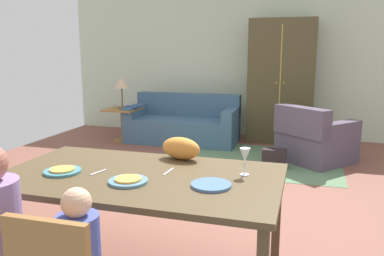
# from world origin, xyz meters

# --- Properties ---
(ground_plane) EXTENTS (7.06, 6.10, 0.02)m
(ground_plane) POSITION_xyz_m (0.00, 0.45, -0.01)
(ground_plane) COLOR brown
(back_wall) EXTENTS (7.06, 0.10, 2.70)m
(back_wall) POSITION_xyz_m (0.00, 3.55, 1.35)
(back_wall) COLOR beige
(back_wall) RESTS_ON ground_plane
(dining_table) EXTENTS (1.89, 1.07, 0.76)m
(dining_table) POSITION_xyz_m (-0.02, -1.44, 0.70)
(dining_table) COLOR brown
(dining_table) RESTS_ON ground_plane
(plate_near_man) EXTENTS (0.25, 0.25, 0.02)m
(plate_near_man) POSITION_xyz_m (-0.54, -1.56, 0.77)
(plate_near_man) COLOR teal
(plate_near_man) RESTS_ON dining_table
(pizza_near_man) EXTENTS (0.17, 0.17, 0.01)m
(pizza_near_man) POSITION_xyz_m (-0.54, -1.56, 0.78)
(pizza_near_man) COLOR gold
(pizza_near_man) RESTS_ON plate_near_man
(plate_near_child) EXTENTS (0.25, 0.25, 0.02)m
(plate_near_child) POSITION_xyz_m (-0.02, -1.62, 0.77)
(plate_near_child) COLOR teal
(plate_near_child) RESTS_ON dining_table
(pizza_near_child) EXTENTS (0.17, 0.17, 0.01)m
(pizza_near_child) POSITION_xyz_m (-0.02, -1.62, 0.78)
(pizza_near_child) COLOR gold
(pizza_near_child) RESTS_ON plate_near_child
(plate_near_woman) EXTENTS (0.25, 0.25, 0.02)m
(plate_near_woman) POSITION_xyz_m (0.50, -1.54, 0.77)
(plate_near_woman) COLOR #4D74A8
(plate_near_woman) RESTS_ON dining_table
(wine_glass) EXTENTS (0.07, 0.07, 0.19)m
(wine_glass) POSITION_xyz_m (0.66, -1.26, 0.89)
(wine_glass) COLOR silver
(wine_glass) RESTS_ON dining_table
(fork) EXTENTS (0.06, 0.15, 0.01)m
(fork) POSITION_xyz_m (-0.30, -1.49, 0.76)
(fork) COLOR silver
(fork) RESTS_ON dining_table
(knife) EXTENTS (0.02, 0.17, 0.01)m
(knife) POSITION_xyz_m (0.15, -1.34, 0.76)
(knife) COLOR silver
(knife) RESTS_ON dining_table
(person_man) EXTENTS (0.30, 0.41, 1.11)m
(person_man) POSITION_xyz_m (-0.54, -2.16, 0.51)
(person_man) COLOR #3A4058
(person_man) RESTS_ON ground_plane
(cat) EXTENTS (0.35, 0.23, 0.17)m
(cat) POSITION_xyz_m (0.13, -1.00, 0.84)
(cat) COLOR orange
(cat) RESTS_ON dining_table
(area_rug) EXTENTS (2.60, 1.80, 0.01)m
(area_rug) POSITION_xyz_m (0.25, 1.81, 0.00)
(area_rug) COLOR #597B56
(area_rug) RESTS_ON ground_plane
(couch) EXTENTS (1.90, 0.86, 0.82)m
(couch) POSITION_xyz_m (-1.03, 2.66, 0.30)
(couch) COLOR #3C5E79
(couch) RESTS_ON ground_plane
(armchair) EXTENTS (1.20, 1.21, 0.82)m
(armchair) POSITION_xyz_m (1.16, 1.96, 0.32)
(armchair) COLOR #534859
(armchair) RESTS_ON ground_plane
(armoire) EXTENTS (1.10, 0.59, 2.10)m
(armoire) POSITION_xyz_m (0.59, 3.16, 1.05)
(armoire) COLOR #4B4226
(armoire) RESTS_ON ground_plane
(side_table) EXTENTS (0.56, 0.56, 0.58)m
(side_table) POSITION_xyz_m (-2.06, 2.41, 0.38)
(side_table) COLOR olive
(side_table) RESTS_ON ground_plane
(table_lamp) EXTENTS (0.26, 0.26, 0.54)m
(table_lamp) POSITION_xyz_m (-2.06, 2.41, 1.01)
(table_lamp) COLOR brown
(table_lamp) RESTS_ON side_table
(book_lower) EXTENTS (0.22, 0.16, 0.03)m
(book_lower) POSITION_xyz_m (-1.92, 2.45, 0.59)
(book_lower) COLOR #A23A2F
(book_lower) RESTS_ON side_table
(book_upper) EXTENTS (0.22, 0.16, 0.03)m
(book_upper) POSITION_xyz_m (-1.87, 2.38, 0.62)
(book_upper) COLOR #2A4788
(book_upper) RESTS_ON book_lower
(handbag) EXTENTS (0.32, 0.16, 0.26)m
(handbag) POSITION_xyz_m (0.65, 1.51, 0.13)
(handbag) COLOR black
(handbag) RESTS_ON ground_plane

